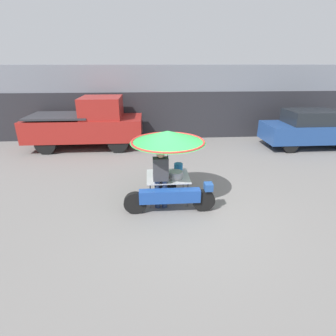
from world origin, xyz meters
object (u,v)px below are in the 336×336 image
(vendor_motorcycle_cart, at_px, (168,149))
(parked_car, at_px, (313,129))
(vendor_person, at_px, (161,176))
(pickup_truck, at_px, (88,124))

(vendor_motorcycle_cart, relative_size, parked_car, 0.53)
(parked_car, bearing_deg, vendor_person, -145.08)
(vendor_person, distance_m, parked_car, 8.35)
(vendor_motorcycle_cart, bearing_deg, pickup_truck, 121.30)
(vendor_person, xyz_separation_m, parked_car, (6.84, 4.78, -0.05))
(vendor_person, bearing_deg, parked_car, 34.92)
(vendor_motorcycle_cart, height_order, pickup_truck, pickup_truck)
(vendor_motorcycle_cart, xyz_separation_m, parked_car, (6.63, 4.44, -0.66))
(vendor_motorcycle_cart, relative_size, pickup_truck, 0.47)
(vendor_person, bearing_deg, vendor_motorcycle_cart, 57.31)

